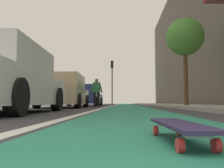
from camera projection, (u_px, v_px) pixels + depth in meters
ground_plane at (129, 108)px, 10.31m from camera, size 80.00×80.00×0.00m
bike_lane_paint at (126, 105)px, 24.25m from camera, size 56.00×1.83×0.00m
lane_stripe_white at (114, 105)px, 20.32m from camera, size 52.00×0.16×0.01m
sidewalk_curb at (172, 105)px, 18.12m from camera, size 52.00×3.20×0.11m
building_facade at (190, 34)px, 22.47m from camera, size 40.00×1.20×13.11m
skateboard at (179, 126)px, 1.43m from camera, size 0.85×0.25×0.11m
parked_car_near at (2, 81)px, 5.38m from camera, size 4.59×2.15×1.48m
parked_car_mid at (64, 92)px, 10.85m from camera, size 4.38×1.97×1.46m
parked_car_far at (86, 96)px, 17.35m from camera, size 4.41×2.10×1.47m
traffic_light at (112, 75)px, 26.42m from camera, size 0.33×0.28×4.79m
street_tree_mid at (185, 38)px, 12.66m from camera, size 1.96×1.96×4.63m
pedestrian_distant at (97, 91)px, 12.97m from camera, size 0.43×0.66×1.52m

